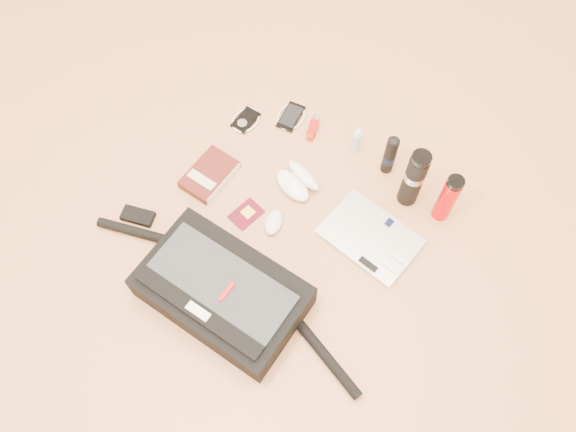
% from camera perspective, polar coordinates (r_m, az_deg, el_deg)
% --- Properties ---
extents(ground, '(4.00, 4.00, 0.00)m').
position_cam_1_polar(ground, '(1.89, -0.97, -3.22)').
color(ground, tan).
rests_on(ground, ground).
extents(messenger_bag, '(1.04, 0.33, 0.14)m').
position_cam_1_polar(messenger_bag, '(1.78, -6.77, -7.60)').
color(messenger_bag, black).
rests_on(messenger_bag, ground).
extents(laptop, '(0.34, 0.26, 0.03)m').
position_cam_1_polar(laptop, '(1.92, 8.37, -2.16)').
color(laptop, silver).
rests_on(laptop, ground).
extents(book, '(0.14, 0.21, 0.04)m').
position_cam_1_polar(book, '(2.03, -7.97, 4.18)').
color(book, '#491512').
rests_on(book, ground).
extents(passport, '(0.10, 0.13, 0.01)m').
position_cam_1_polar(passport, '(1.95, -4.26, 0.21)').
color(passport, '#4D0814').
rests_on(passport, ground).
extents(mouse, '(0.08, 0.11, 0.03)m').
position_cam_1_polar(mouse, '(1.92, -1.49, -0.65)').
color(mouse, white).
rests_on(mouse, ground).
extents(sunglasses_case, '(0.19, 0.17, 0.09)m').
position_cam_1_polar(sunglasses_case, '(1.98, 1.01, 3.62)').
color(sunglasses_case, white).
rests_on(sunglasses_case, ground).
extents(ipod, '(0.10, 0.11, 0.01)m').
position_cam_1_polar(ipod, '(2.16, -4.33, 9.69)').
color(ipod, black).
rests_on(ipod, ground).
extents(phone, '(0.11, 0.14, 0.01)m').
position_cam_1_polar(phone, '(2.17, 0.30, 10.06)').
color(phone, black).
rests_on(phone, ground).
extents(inhaler, '(0.05, 0.11, 0.03)m').
position_cam_1_polar(inhaler, '(2.13, 2.58, 9.00)').
color(inhaler, '#A0110E').
rests_on(inhaler, ground).
extents(spray_bottle, '(0.03, 0.03, 0.12)m').
position_cam_1_polar(spray_bottle, '(2.06, 6.99, 7.57)').
color(spray_bottle, '#9DBFD7').
rests_on(spray_bottle, ground).
extents(aerosol_can, '(0.05, 0.05, 0.18)m').
position_cam_1_polar(aerosol_can, '(2.00, 10.32, 6.14)').
color(aerosol_can, black).
rests_on(aerosol_can, ground).
extents(thermos_black, '(0.09, 0.09, 0.27)m').
position_cam_1_polar(thermos_black, '(1.91, 12.67, 3.76)').
color(thermos_black, black).
rests_on(thermos_black, ground).
extents(thermos_red, '(0.08, 0.08, 0.22)m').
position_cam_1_polar(thermos_red, '(1.92, 15.90, 1.74)').
color(thermos_red, '#C80208').
rests_on(thermos_red, ground).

